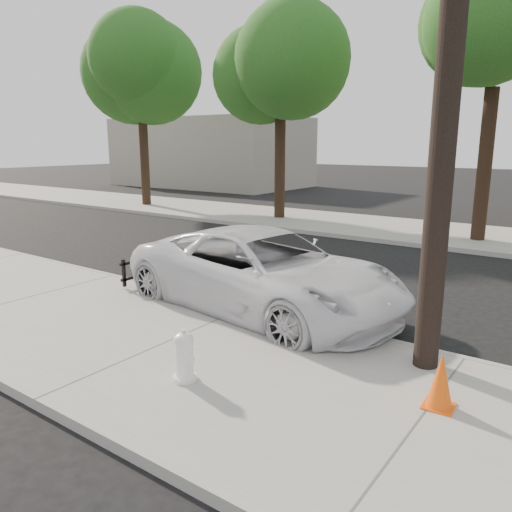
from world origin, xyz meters
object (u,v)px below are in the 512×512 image
traffic_cone (441,381)px  fire_hydrant (184,357)px  police_cruiser (263,272)px  utility_pole (453,20)px

traffic_cone → fire_hydrant: bearing=-156.8°
police_cruiser → fire_hydrant: police_cruiser is taller
utility_pole → fire_hydrant: 5.42m
utility_pole → fire_hydrant: utility_pole is taller
police_cruiser → fire_hydrant: size_ratio=8.70×
traffic_cone → utility_pole: bearing=114.9°
utility_pole → traffic_cone: size_ratio=13.10×
police_cruiser → traffic_cone: police_cruiser is taller
utility_pole → fire_hydrant: (-2.46, -2.33, -4.23)m
police_cruiser → fire_hydrant: (0.98, -3.23, -0.33)m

